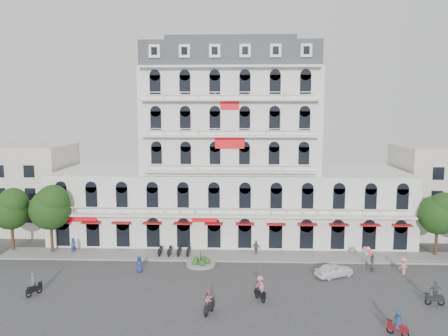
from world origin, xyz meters
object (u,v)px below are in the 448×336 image
rider_west (34,285)px  rider_northeast (435,293)px  rider_center (260,287)px  balloon_vendor (370,259)px  rider_southwest (209,302)px  parked_car (334,270)px  rider_east (398,324)px

rider_west → rider_northeast: (35.75, -0.75, 0.13)m
rider_center → balloon_vendor: 14.25m
rider_center → rider_west: bearing=-119.1°
rider_southwest → balloon_vendor: bearing=-35.2°
rider_northeast → rider_center: (-15.14, 0.41, 0.11)m
rider_west → rider_center: rider_center is taller
parked_car → balloon_vendor: balloon_vendor is taller
rider_west → balloon_vendor: 33.40m
parked_car → rider_center: 9.79m
rider_west → rider_southwest: 16.57m
balloon_vendor → rider_east: bearing=-97.9°
rider_west → rider_center: 20.61m
rider_northeast → rider_center: bearing=2.7°
rider_east → balloon_vendor: size_ratio=0.81×
rider_east → parked_car: bearing=-41.5°
rider_northeast → balloon_vendor: size_ratio=0.91×
rider_southwest → rider_center: (4.34, 2.78, 0.13)m
rider_southwest → rider_center: bearing=-35.5°
rider_east → rider_northeast: 7.41m
rider_west → rider_east: (30.66, -6.14, -0.01)m
rider_east → rider_center: bearing=7.5°
parked_car → rider_northeast: size_ratio=1.83×
rider_southwest → rider_center: rider_center is taller
rider_east → rider_northeast: rider_northeast is taller
parked_car → rider_east: (2.27, -11.72, 0.27)m
rider_southwest → rider_center: 5.16m
rider_center → parked_car: bearing=99.0°
rider_east → rider_northeast: bearing=-95.8°
rider_southwest → rider_northeast: bearing=-61.2°
parked_car → rider_center: bearing=102.4°
parked_car → rider_east: size_ratio=2.05×
rider_center → balloon_vendor: size_ratio=0.93×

